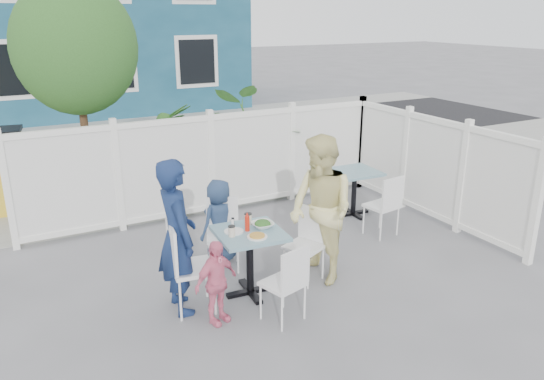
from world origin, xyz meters
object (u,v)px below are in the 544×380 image
chair_near (288,279)px  woman (321,210)px  spare_table (355,181)px  chair_right (308,238)px  main_table (250,246)px  chair_left (184,261)px  chair_back (223,228)px  toddler (216,283)px  man (177,237)px  boy (220,221)px  utility_cabinet (1,174)px

chair_near → woman: (0.82, 0.66, 0.38)m
spare_table → chair_right: bearing=-140.6°
main_table → chair_left: 0.77m
chair_back → chair_near: size_ratio=1.03×
chair_left → chair_back: size_ratio=1.13×
chair_left → chair_near: chair_left is taller
main_table → toddler: bearing=-146.5°
main_table → man: (-0.81, 0.07, 0.25)m
boy → man: bearing=26.0°
woman → boy: size_ratio=1.60×
chair_back → man: size_ratio=0.52×
chair_back → toddler: toddler is taller
spare_table → utility_cabinet: bearing=151.0°
chair_left → spare_table: bearing=121.7°
chair_right → chair_back: size_ratio=0.99×
boy → spare_table: bearing=171.9°
boy → toddler: bearing=45.6°
spare_table → boy: boy is taller
man → toddler: 0.64m
spare_table → toddler: (-3.11, -1.85, -0.11)m
main_table → woman: woman is taller
utility_cabinet → chair_back: size_ratio=1.47×
woman → boy: (-0.87, 1.01, -0.33)m
man → boy: man is taller
utility_cabinet → toddler: (1.78, -4.56, -0.20)m
chair_back → spare_table: bearing=-143.4°
toddler → chair_right: bearing=-2.9°
man → boy: (0.84, 0.87, -0.30)m
main_table → chair_right: bearing=2.0°
chair_right → chair_back: bearing=20.3°
chair_left → man: man is taller
chair_near → toddler: size_ratio=0.94×
utility_cabinet → spare_table: utility_cabinet is taller
chair_right → main_table: bearing=67.3°
chair_back → main_table: bearing=111.0°
utility_cabinet → boy: size_ratio=1.19×
chair_right → boy: bearing=15.0°
boy → toddler: size_ratio=1.20×
utility_cabinet → chair_back: utility_cabinet is taller
main_table → man: size_ratio=0.46×
main_table → toddler: (-0.57, -0.37, -0.14)m
spare_table → main_table: bearing=-149.9°
chair_back → chair_right: bearing=156.7°
utility_cabinet → toddler: bearing=-59.2°
chair_near → toddler: toddler is taller
chair_left → toddler: bearing=36.4°
chair_left → chair_back: (0.78, 0.80, -0.07)m
man → toddler: man is taller
main_table → chair_right: size_ratio=0.89×
man → chair_back: bearing=-47.3°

